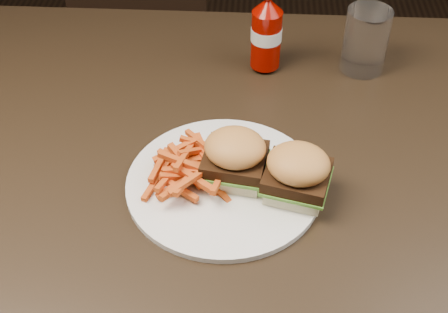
# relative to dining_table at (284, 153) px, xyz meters

# --- Properties ---
(dining_table) EXTENTS (1.20, 0.80, 0.04)m
(dining_table) POSITION_rel_dining_table_xyz_m (0.00, 0.00, 0.00)
(dining_table) COLOR black
(dining_table) RESTS_ON ground
(chair_far) EXTENTS (0.44, 0.44, 0.04)m
(chair_far) POSITION_rel_dining_table_xyz_m (-0.40, 0.93, -0.30)
(chair_far) COLOR black
(chair_far) RESTS_ON ground
(plate) EXTENTS (0.28, 0.28, 0.01)m
(plate) POSITION_rel_dining_table_xyz_m (-0.09, -0.10, 0.03)
(plate) COLOR white
(plate) RESTS_ON dining_table
(sandwich_half_a) EXTENTS (0.09, 0.09, 0.02)m
(sandwich_half_a) POSITION_rel_dining_table_xyz_m (-0.08, -0.09, 0.04)
(sandwich_half_a) COLOR #FDF3BD
(sandwich_half_a) RESTS_ON plate
(sandwich_half_b) EXTENTS (0.09, 0.09, 0.02)m
(sandwich_half_b) POSITION_rel_dining_table_xyz_m (0.01, -0.12, 0.04)
(sandwich_half_b) COLOR beige
(sandwich_half_b) RESTS_ON plate
(fries_pile) EXTENTS (0.14, 0.14, 0.05)m
(fries_pile) POSITION_rel_dining_table_xyz_m (-0.14, -0.10, 0.05)
(fries_pile) COLOR #BE6219
(fries_pile) RESTS_ON plate
(ketchup_bottle) EXTENTS (0.06, 0.06, 0.11)m
(ketchup_bottle) POSITION_rel_dining_table_xyz_m (-0.03, 0.21, 0.08)
(ketchup_bottle) COLOR #7F0700
(ketchup_bottle) RESTS_ON dining_table
(tumbler) EXTENTS (0.10, 0.10, 0.12)m
(tumbler) POSITION_rel_dining_table_xyz_m (0.14, 0.22, 0.08)
(tumbler) COLOR white
(tumbler) RESTS_ON dining_table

